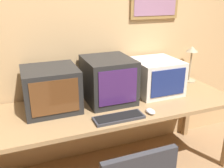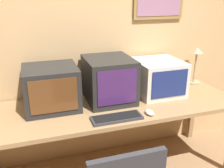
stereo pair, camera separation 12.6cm
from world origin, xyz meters
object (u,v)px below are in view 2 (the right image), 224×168
monitor_center (109,80)px  monitor_right (158,77)px  keyboard_main (117,118)px  mouse_near_keyboard (150,112)px  monitor_left (51,88)px  desk_lamp (196,59)px

monitor_center → monitor_right: (0.52, 0.01, -0.03)m
keyboard_main → mouse_near_keyboard: size_ratio=3.91×
keyboard_main → mouse_near_keyboard: bearing=-1.1°
monitor_left → keyboard_main: 0.64m
monitor_left → monitor_right: size_ratio=1.00×
keyboard_main → desk_lamp: desk_lamp is taller
monitor_left → keyboard_main: size_ratio=1.10×
monitor_left → monitor_center: bearing=0.1°
monitor_left → monitor_right: (1.04, 0.01, -0.02)m
monitor_right → desk_lamp: (0.53, 0.14, 0.11)m
monitor_center → mouse_near_keyboard: monitor_center is taller
monitor_center → monitor_right: size_ratio=1.05×
keyboard_main → desk_lamp: (1.10, 0.54, 0.27)m
monitor_right → keyboard_main: (-0.57, -0.41, -0.16)m
monitor_left → desk_lamp: bearing=5.5°
monitor_center → keyboard_main: size_ratio=1.16×
monitor_center → desk_lamp: 1.06m
mouse_near_keyboard → monitor_left: bearing=152.2°
monitor_left → desk_lamp: size_ratio=1.13×
mouse_near_keyboard → keyboard_main: bearing=178.9°
monitor_right → desk_lamp: bearing=14.6°
monitor_left → keyboard_main: (0.47, -0.39, -0.17)m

